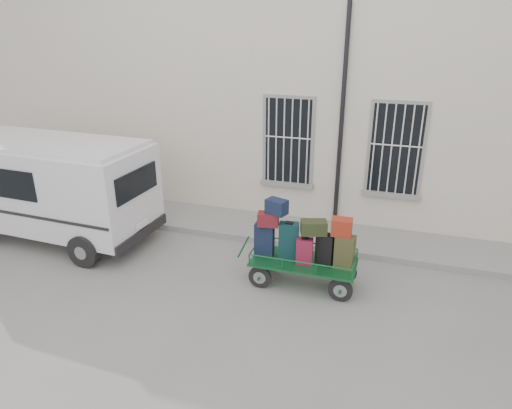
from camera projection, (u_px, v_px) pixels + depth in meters
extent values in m
plane|color=slate|center=(270.00, 275.00, 9.94)|extent=(80.00, 80.00, 0.00)
cube|color=beige|center=(322.00, 99.00, 13.70)|extent=(24.00, 5.00, 6.00)
cylinder|color=black|center=(341.00, 124.00, 11.22)|extent=(0.11, 0.11, 5.60)
cube|color=black|center=(288.00, 141.00, 11.86)|extent=(1.20, 0.08, 2.20)
cube|color=gray|center=(287.00, 184.00, 12.27)|extent=(1.45, 0.22, 0.12)
cube|color=black|center=(396.00, 149.00, 11.09)|extent=(1.20, 0.08, 2.20)
cube|color=gray|center=(391.00, 194.00, 11.50)|extent=(1.45, 0.22, 0.12)
cube|color=gray|center=(294.00, 231.00, 11.86)|extent=(24.00, 1.70, 0.15)
cylinder|color=black|center=(260.00, 277.00, 9.39)|extent=(0.49, 0.06, 0.49)
cylinder|color=gray|center=(260.00, 277.00, 9.39)|extent=(0.27, 0.09, 0.27)
cylinder|color=black|center=(270.00, 261.00, 10.04)|extent=(0.49, 0.06, 0.49)
cylinder|color=gray|center=(270.00, 261.00, 10.04)|extent=(0.27, 0.09, 0.27)
cylinder|color=black|center=(340.00, 290.00, 8.92)|extent=(0.49, 0.06, 0.49)
cylinder|color=gray|center=(340.00, 290.00, 8.92)|extent=(0.27, 0.09, 0.27)
cylinder|color=black|center=(345.00, 272.00, 9.58)|extent=(0.49, 0.06, 0.49)
cylinder|color=gray|center=(345.00, 272.00, 9.58)|extent=(0.27, 0.09, 0.27)
cube|color=#135528|center=(304.00, 262.00, 9.37)|extent=(2.14, 0.98, 0.05)
cylinder|color=#135528|center=(243.00, 247.00, 9.69)|extent=(0.28, 0.04, 0.54)
cube|color=black|center=(264.00, 240.00, 9.47)|extent=(0.41, 0.25, 0.72)
cube|color=black|center=(264.00, 223.00, 9.33)|extent=(0.16, 0.11, 0.03)
cube|color=#0E2C32|center=(289.00, 241.00, 9.33)|extent=(0.43, 0.30, 0.80)
cube|color=black|center=(289.00, 223.00, 9.17)|extent=(0.16, 0.12, 0.03)
cube|color=maroon|center=(304.00, 251.00, 9.17)|extent=(0.35, 0.23, 0.55)
cube|color=black|center=(305.00, 238.00, 9.06)|extent=(0.13, 0.10, 0.03)
cube|color=black|center=(325.00, 249.00, 9.14)|extent=(0.39, 0.29, 0.66)
cube|color=black|center=(326.00, 234.00, 9.01)|extent=(0.14, 0.10, 0.03)
cube|color=#34321A|center=(345.00, 252.00, 9.00)|extent=(0.40, 0.31, 0.68)
cube|color=black|center=(346.00, 236.00, 8.87)|extent=(0.15, 0.14, 0.03)
cube|color=#561A11|center=(268.00, 219.00, 9.22)|extent=(0.46, 0.33, 0.28)
cube|color=#252E17|center=(314.00, 227.00, 9.00)|extent=(0.58, 0.44, 0.27)
cube|color=maroon|center=(342.00, 227.00, 8.88)|extent=(0.40, 0.30, 0.34)
cube|color=black|center=(277.00, 207.00, 9.07)|extent=(0.47, 0.39, 0.30)
cube|color=white|center=(53.00, 184.00, 11.20)|extent=(4.97, 2.30, 2.00)
cube|color=white|center=(45.00, 143.00, 10.81)|extent=(4.74, 2.13, 0.11)
cube|color=black|center=(137.00, 183.00, 10.29)|extent=(0.11, 1.56, 0.61)
cube|color=black|center=(142.00, 234.00, 10.77)|extent=(0.19, 2.06, 0.24)
cube|color=white|center=(142.00, 224.00, 10.66)|extent=(0.05, 0.47, 0.13)
cylinder|color=black|center=(40.00, 202.00, 12.99)|extent=(0.76, 0.27, 0.76)
cylinder|color=black|center=(84.00, 251.00, 10.18)|extent=(0.76, 0.27, 0.76)
cylinder|color=black|center=(137.00, 217.00, 11.96)|extent=(0.76, 0.27, 0.76)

